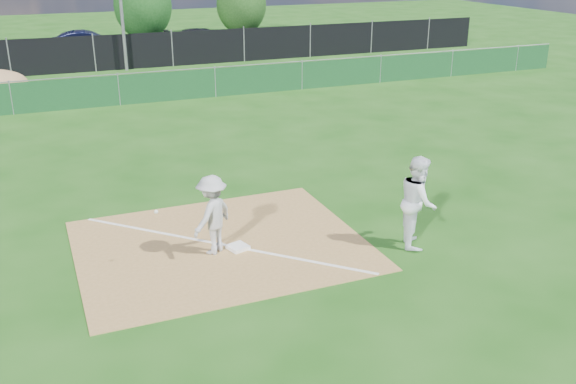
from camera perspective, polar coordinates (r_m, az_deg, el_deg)
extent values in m
plane|color=#184A0F|center=(22.19, -12.74, 4.78)|extent=(90.00, 90.00, 0.00)
cube|color=olive|center=(13.92, -6.01, -4.69)|extent=(6.00, 5.00, 0.02)
cube|color=white|center=(13.92, -6.01, -4.64)|extent=(5.01, 5.01, 0.01)
cube|color=#103D1B|center=(26.86, -14.80, 8.72)|extent=(44.00, 0.05, 1.20)
cube|color=black|center=(34.63, -16.84, 11.69)|extent=(46.00, 0.04, 1.80)
cube|color=black|center=(39.69, -17.54, 11.40)|extent=(46.00, 9.00, 0.01)
cube|color=white|center=(13.67, -4.47, -4.91)|extent=(0.48, 0.48, 0.08)
imported|color=silver|center=(13.27, -6.74, -2.02)|extent=(1.25, 1.16, 1.69)
sphere|color=white|center=(12.74, -11.64, -1.73)|extent=(0.08, 0.08, 0.08)
imported|color=white|center=(13.80, 11.48, -0.82)|extent=(1.10, 1.20, 1.98)
imported|color=black|center=(39.81, -17.38, 12.50)|extent=(4.42, 1.82, 1.42)
imported|color=black|center=(39.73, -7.33, 13.22)|extent=(4.93, 2.34, 1.39)
cylinder|color=#382316|center=(45.13, -12.61, 13.73)|extent=(0.24, 0.24, 1.26)
ellipsoid|color=#134313|center=(44.96, -12.79, 15.85)|extent=(3.77, 3.77, 4.34)
cylinder|color=#382316|center=(46.99, -4.11, 14.38)|extent=(0.24, 0.24, 1.16)
ellipsoid|color=#194112|center=(46.84, -4.16, 16.26)|extent=(3.48, 3.48, 4.00)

